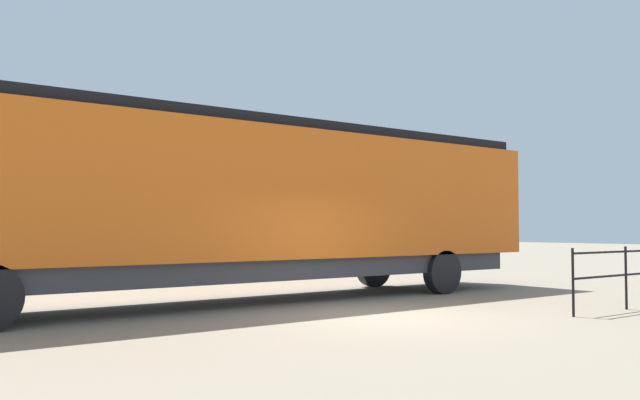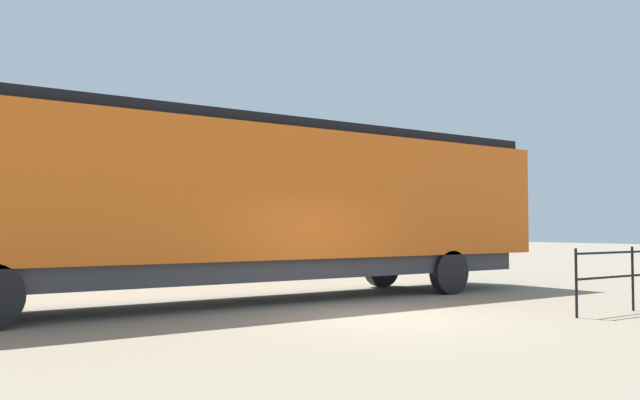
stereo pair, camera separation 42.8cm
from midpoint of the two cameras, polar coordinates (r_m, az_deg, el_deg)
name	(u,v)px [view 2 (the right image)]	position (r m, az deg, el deg)	size (l,w,h in m)	color
ground_plane	(387,318)	(12.64, 6.72, -9.95)	(120.00, 120.00, 0.00)	gray
locomotive	(262,201)	(15.38, -4.13, -0.08)	(2.93, 16.49, 4.07)	orange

